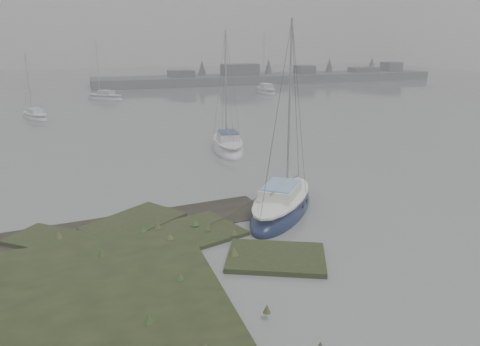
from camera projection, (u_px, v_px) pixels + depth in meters
name	position (u px, v px, depth m)	size (l,w,h in m)	color
ground	(146.00, 121.00, 44.49)	(160.00, 160.00, 0.00)	slate
far_shoreline	(275.00, 77.00, 81.52)	(60.00, 8.00, 4.15)	#4C4F51
sailboat_main	(282.00, 207.00, 21.42)	(5.82, 6.39, 9.22)	#0E1939
sailboat_white	(228.00, 146.00, 33.12)	(3.08, 6.54, 8.87)	silver
sailboat_far_a	(35.00, 117.00, 45.58)	(3.46, 5.02, 6.78)	silver
sailboat_far_b	(265.00, 91.00, 65.84)	(2.40, 6.45, 8.98)	silver
sailboat_far_c	(105.00, 98.00, 59.12)	(5.26, 5.17, 7.84)	#B7BCC2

